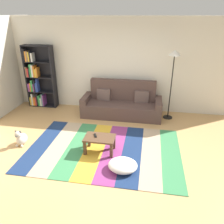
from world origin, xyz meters
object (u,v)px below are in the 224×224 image
at_px(bookshelf, 38,79).
at_px(standing_lamp, 174,62).
at_px(dog, 21,138).
at_px(pouf, 123,165).
at_px(tv_remote, 95,135).
at_px(coffee_table, 100,140).
at_px(couch, 122,104).

height_order(bookshelf, standing_lamp, bookshelf).
relative_size(bookshelf, dog, 4.80).
distance_m(pouf, standing_lamp, 3.10).
xyz_separation_m(pouf, tv_remote, (-0.67, 0.57, 0.26)).
bearing_deg(coffee_table, couch, 83.84).
height_order(pouf, tv_remote, tv_remote).
relative_size(dog, standing_lamp, 0.21).
height_order(bookshelf, coffee_table, bookshelf).
relative_size(pouf, standing_lamp, 0.29).
relative_size(couch, standing_lamp, 1.19).
distance_m(couch, dog, 2.86).
xyz_separation_m(couch, pouf, (0.35, -2.51, -0.23)).
relative_size(coffee_table, standing_lamp, 0.34).
xyz_separation_m(bookshelf, dog, (0.65, -2.28, -0.72)).
relative_size(couch, pouf, 4.04).
height_order(bookshelf, pouf, bookshelf).
bearing_deg(dog, tv_remote, 1.94).
height_order(couch, coffee_table, couch).
bearing_deg(bookshelf, dog, -74.15).
bearing_deg(couch, standing_lamp, 1.36).
bearing_deg(couch, coffee_table, -96.16).
bearing_deg(coffee_table, dog, -179.39).
xyz_separation_m(coffee_table, dog, (-1.83, -0.02, -0.13)).
bearing_deg(bookshelf, couch, -5.97).
relative_size(couch, tv_remote, 15.07).
bearing_deg(standing_lamp, coffee_table, -127.57).
bearing_deg(couch, tv_remote, -99.22).
distance_m(coffee_table, standing_lamp, 2.85).
xyz_separation_m(couch, coffee_table, (-0.21, -1.98, -0.05)).
height_order(couch, dog, couch).
bearing_deg(pouf, tv_remote, 139.51).
distance_m(bookshelf, standing_lamp, 4.09).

